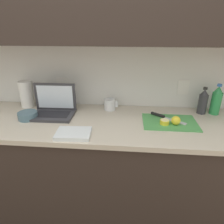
# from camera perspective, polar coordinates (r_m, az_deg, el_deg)

# --- Properties ---
(ground_plane) EXTENTS (12.00, 12.00, 0.00)m
(ground_plane) POSITION_cam_1_polar(r_m,az_deg,el_deg) (2.04, -4.26, -25.68)
(ground_plane) COLOR brown
(ground_plane) RESTS_ON ground
(wall_back) EXTENTS (5.20, 0.38, 2.60)m
(wall_back) POSITION_cam_1_polar(r_m,az_deg,el_deg) (1.59, -4.50, 23.94)
(wall_back) COLOR white
(wall_back) RESTS_ON ground_plane
(counter_unit) EXTENTS (2.43, 0.65, 0.90)m
(counter_unit) POSITION_cam_1_polar(r_m,az_deg,el_deg) (1.73, -5.39, -15.56)
(counter_unit) COLOR #332823
(counter_unit) RESTS_ON ground_plane
(laptop) EXTENTS (0.33, 0.23, 0.24)m
(laptop) POSITION_cam_1_polar(r_m,az_deg,el_deg) (1.63, -16.34, 1.20)
(laptop) COLOR #333338
(laptop) RESTS_ON counter_unit
(cutting_board) EXTENTS (0.38, 0.27, 0.01)m
(cutting_board) POSITION_cam_1_polar(r_m,az_deg,el_deg) (1.51, 16.16, -2.80)
(cutting_board) COLOR #4C9E51
(cutting_board) RESTS_ON counter_unit
(knife) EXTENTS (0.25, 0.18, 0.02)m
(knife) POSITION_cam_1_polar(r_m,az_deg,el_deg) (1.56, 14.10, -1.20)
(knife) COLOR silver
(knife) RESTS_ON cutting_board
(lemon_half_cut) EXTENTS (0.06, 0.06, 0.03)m
(lemon_half_cut) POSITION_cam_1_polar(r_m,az_deg,el_deg) (1.45, 14.78, -2.76)
(lemon_half_cut) COLOR yellow
(lemon_half_cut) RESTS_ON cutting_board
(lemon_whole_beside) EXTENTS (0.06, 0.06, 0.06)m
(lemon_whole_beside) POSITION_cam_1_polar(r_m,az_deg,el_deg) (1.46, 17.78, -2.32)
(lemon_whole_beside) COLOR yellow
(lemon_whole_beside) RESTS_ON cutting_board
(bottle_green_soda) EXTENTS (0.07, 0.07, 0.21)m
(bottle_green_soda) POSITION_cam_1_polar(r_m,az_deg,el_deg) (1.72, 24.53, 2.67)
(bottle_green_soda) COLOR #333338
(bottle_green_soda) RESTS_ON counter_unit
(bottle_oil_tall) EXTENTS (0.08, 0.08, 0.24)m
(bottle_oil_tall) POSITION_cam_1_polar(r_m,az_deg,el_deg) (1.75, 27.65, 2.92)
(bottle_oil_tall) COLOR #2D934C
(bottle_oil_tall) RESTS_ON counter_unit
(measuring_cup) EXTENTS (0.11, 0.09, 0.09)m
(measuring_cup) POSITION_cam_1_polar(r_m,az_deg,el_deg) (1.66, -0.62, 2.20)
(measuring_cup) COLOR silver
(measuring_cup) RESTS_ON counter_unit
(bowl_white) EXTENTS (0.14, 0.14, 0.05)m
(bowl_white) POSITION_cam_1_polar(r_m,az_deg,el_deg) (1.63, -22.92, -0.92)
(bowl_white) COLOR slate
(bowl_white) RESTS_ON counter_unit
(paper_towel_roll) EXTENTS (0.11, 0.11, 0.22)m
(paper_towel_roll) POSITION_cam_1_polar(r_m,az_deg,el_deg) (1.85, -23.20, 4.75)
(paper_towel_roll) COLOR white
(paper_towel_roll) RESTS_ON counter_unit
(dish_towel) EXTENTS (0.23, 0.17, 0.02)m
(dish_towel) POSITION_cam_1_polar(r_m,az_deg,el_deg) (1.31, -10.97, -6.04)
(dish_towel) COLOR white
(dish_towel) RESTS_ON counter_unit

